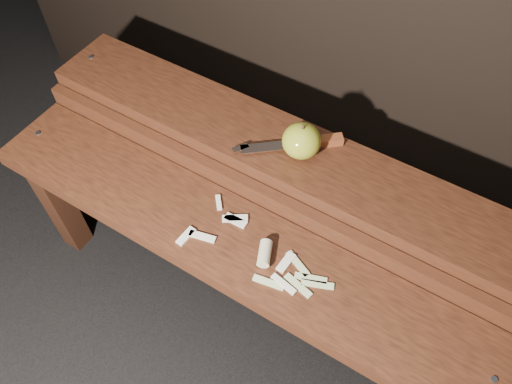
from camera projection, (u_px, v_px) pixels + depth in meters
The scene contains 6 objects.
ground at pixel (245, 299), 1.42m from camera, with size 60.00×60.00×0.00m, color black.
bench_front_tier at pixel (227, 256), 1.10m from camera, with size 1.20×0.20×0.42m.
bench_rear_tier at pixel (280, 170), 1.16m from camera, with size 1.20×0.21×0.50m.
apple at pixel (302, 141), 1.05m from camera, with size 0.08×0.08×0.09m.
knife at pixel (306, 143), 1.08m from camera, with size 0.20×0.17×0.02m.
apple_scraps at pixel (260, 253), 1.02m from camera, with size 0.33×0.15×0.03m.
Camera 1 is at (0.33, -0.48, 1.33)m, focal length 35.00 mm.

